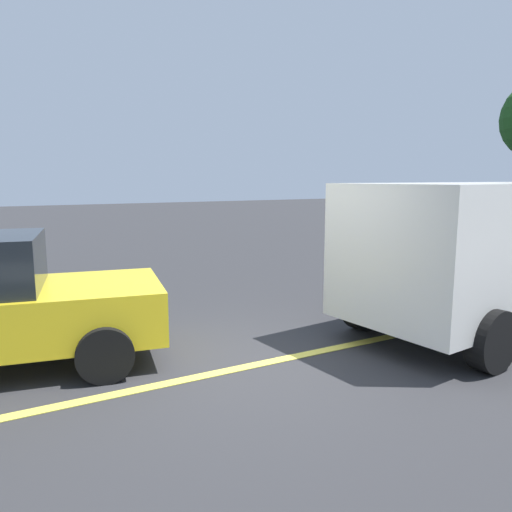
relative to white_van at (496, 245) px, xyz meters
name	(u,v)px	position (x,y,z in m)	size (l,w,h in m)	color
ground_plane	(246,367)	(-4.10, 0.35, -1.27)	(80.00, 80.00, 0.00)	#2D2D30
lane_marking_centre	(422,330)	(-1.10, 0.35, -1.26)	(28.00, 0.16, 0.01)	#E0D14C
white_van	(496,245)	(0.00, 0.00, 0.00)	(5.37, 2.67, 2.20)	silver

